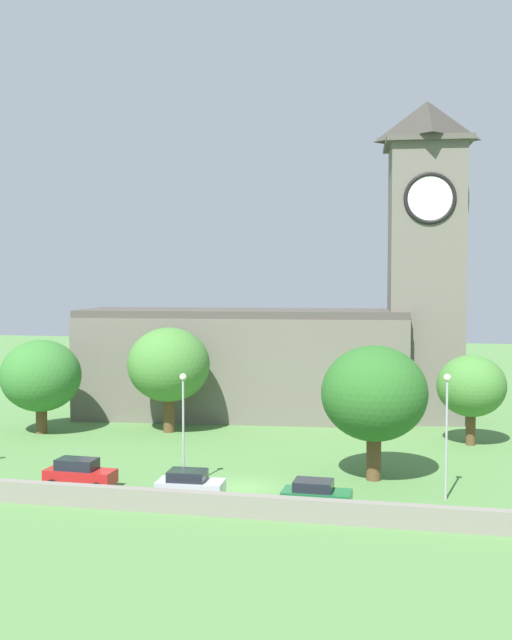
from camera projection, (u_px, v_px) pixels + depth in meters
ground_plane at (285, 440)px, 64.30m from camera, size 200.00×200.00×0.00m
church at (297, 332)px, 74.50m from camera, size 37.75×12.81×30.03m
quay_barrier at (222, 504)px, 43.92m from camera, size 52.20×0.70×1.29m
car_red at (79, 473)px, 49.61m from camera, size 4.60×2.14×1.91m
car_silver at (190, 484)px, 47.28m from camera, size 4.16×2.36×1.76m
car_green at (316, 494)px, 45.26m from camera, size 4.08×2.30×1.67m
streetlamp_west_mid at (183, 413)px, 49.27m from camera, size 0.44×0.44×7.46m
streetlamp_central at (447, 417)px, 46.79m from camera, size 0.44×0.44×7.75m
tree_riverside_west at (471, 386)px, 62.16m from camera, size 5.55×5.55×7.32m
tree_by_tower at (169, 365)px, 67.29m from camera, size 7.21×7.21×9.21m
tree_riverside_east at (41, 376)px, 66.86m from camera, size 6.95×6.95×8.18m
tree_churchyard at (374, 394)px, 51.36m from camera, size 7.11×7.11×9.06m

